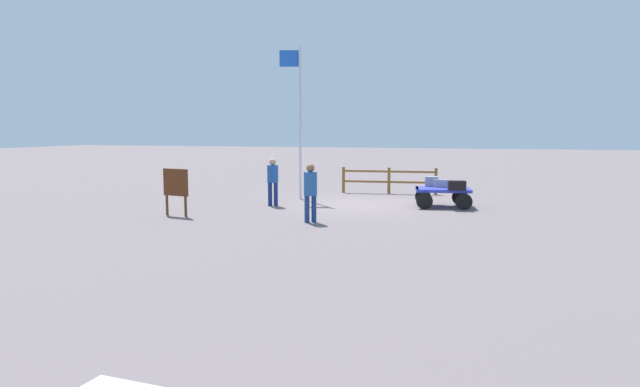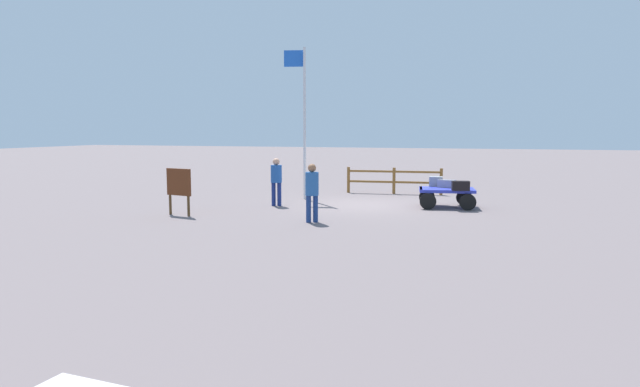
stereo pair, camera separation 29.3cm
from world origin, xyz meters
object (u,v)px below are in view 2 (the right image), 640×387
(worker_trailing, at_px, (276,178))
(flagpole, at_px, (303,112))
(suitcase_tan, at_px, (436,181))
(signboard, at_px, (179,185))
(luggage_cart, at_px, (446,194))
(suitcase_dark, at_px, (447,184))
(suitcase_olive, at_px, (461,186))
(worker_lead, at_px, (312,188))

(worker_trailing, relative_size, flagpole, 0.29)
(suitcase_tan, height_order, signboard, signboard)
(luggage_cart, xyz_separation_m, suitcase_tan, (0.41, -0.59, 0.34))
(suitcase_dark, height_order, flagpole, flagpole)
(flagpole, relative_size, signboard, 3.92)
(suitcase_olive, height_order, signboard, signboard)
(luggage_cart, bearing_deg, worker_trailing, 13.72)
(suitcase_dark, height_order, suitcase_olive, suitcase_olive)
(luggage_cart, distance_m, flagpole, 6.03)
(suitcase_tan, bearing_deg, luggage_cart, 124.59)
(suitcase_olive, height_order, worker_trailing, worker_trailing)
(luggage_cart, bearing_deg, flagpole, -7.71)
(luggage_cart, height_order, suitcase_dark, suitcase_dark)
(suitcase_dark, distance_m, flagpole, 5.86)
(suitcase_olive, distance_m, signboard, 8.86)
(worker_lead, distance_m, flagpole, 5.84)
(signboard, bearing_deg, worker_trailing, -124.30)
(suitcase_tan, bearing_deg, worker_trailing, 20.72)
(suitcase_tan, bearing_deg, suitcase_dark, 143.59)
(luggage_cart, xyz_separation_m, worker_trailing, (5.54, 1.35, 0.50))
(suitcase_dark, bearing_deg, signboard, 31.31)
(luggage_cart, bearing_deg, suitcase_dark, -86.57)
(suitcase_tan, height_order, worker_trailing, worker_trailing)
(worker_lead, relative_size, signboard, 1.16)
(suitcase_olive, bearing_deg, flagpole, -11.97)
(suitcase_dark, distance_m, suitcase_tan, 0.48)
(suitcase_dark, distance_m, suitcase_olive, 0.97)
(suitcase_tan, xyz_separation_m, worker_trailing, (5.13, 1.94, 0.16))
(suitcase_dark, height_order, worker_trailing, worker_trailing)
(suitcase_tan, bearing_deg, worker_lead, 59.29)
(worker_lead, bearing_deg, worker_trailing, -52.34)
(suitcase_olive, xyz_separation_m, worker_lead, (3.79, 3.75, 0.18))
(worker_lead, bearing_deg, suitcase_dark, -125.60)
(suitcase_dark, bearing_deg, luggage_cart, 93.43)
(suitcase_tan, xyz_separation_m, signboard, (7.12, 4.85, 0.11))
(suitcase_olive, height_order, suitcase_tan, suitcase_tan)
(worker_lead, relative_size, flagpole, 0.30)
(luggage_cart, distance_m, signboard, 8.66)
(suitcase_olive, bearing_deg, worker_lead, 44.73)
(luggage_cart, xyz_separation_m, signboard, (7.53, 4.26, 0.45))
(luggage_cart, xyz_separation_m, suitcase_olive, (-0.50, 0.51, 0.33))
(suitcase_dark, relative_size, worker_trailing, 0.38)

